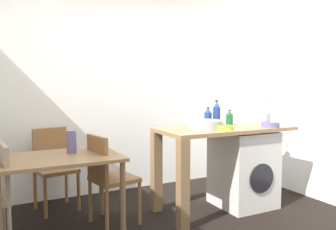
% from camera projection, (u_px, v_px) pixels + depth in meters
% --- Properties ---
extents(wall_back, '(4.60, 0.10, 2.70)m').
position_uv_depth(wall_back, '(109.00, 87.00, 4.48)').
color(wall_back, white).
rests_on(wall_back, ground_plane).
extents(dining_table, '(1.10, 0.76, 0.74)m').
position_uv_depth(dining_table, '(58.00, 167.00, 3.15)').
color(dining_table, olive).
rests_on(dining_table, ground_plane).
extents(chair_opposite, '(0.46, 0.46, 0.90)m').
position_uv_depth(chair_opposite, '(108.00, 175.00, 3.42)').
color(chair_opposite, olive).
rests_on(chair_opposite, ground_plane).
extents(chair_spare_by_wall, '(0.46, 0.46, 0.90)m').
position_uv_depth(chair_spare_by_wall, '(54.00, 164.00, 3.89)').
color(chair_spare_by_wall, olive).
rests_on(chair_spare_by_wall, ground_plane).
extents(kitchen_counter, '(1.50, 0.68, 0.92)m').
position_uv_depth(kitchen_counter, '(209.00, 143.00, 3.75)').
color(kitchen_counter, olive).
rests_on(kitchen_counter, ground_plane).
extents(washing_machine, '(0.60, 0.61, 0.86)m').
position_uv_depth(washing_machine, '(243.00, 168.00, 3.99)').
color(washing_machine, silver).
rests_on(washing_machine, ground_plane).
extents(sink_basin, '(0.38, 0.38, 0.09)m').
position_uv_depth(sink_basin, '(205.00, 124.00, 3.71)').
color(sink_basin, '#9EA0A5').
rests_on(sink_basin, kitchen_counter).
extents(tap, '(0.02, 0.02, 0.28)m').
position_uv_depth(tap, '(196.00, 114.00, 3.86)').
color(tap, '#B2B2B7').
rests_on(tap, kitchen_counter).
extents(bottle_tall_green, '(0.08, 0.08, 0.21)m').
position_uv_depth(bottle_tall_green, '(208.00, 118.00, 3.95)').
color(bottle_tall_green, navy).
rests_on(bottle_tall_green, kitchen_counter).
extents(bottle_squat_brown, '(0.08, 0.08, 0.29)m').
position_uv_depth(bottle_squat_brown, '(217.00, 114.00, 3.97)').
color(bottle_squat_brown, navy).
rests_on(bottle_squat_brown, kitchen_counter).
extents(bottle_clear_small, '(0.08, 0.08, 0.18)m').
position_uv_depth(bottle_clear_small, '(229.00, 119.00, 3.96)').
color(bottle_clear_small, '#19592D').
rests_on(bottle_clear_small, kitchen_counter).
extents(mixing_bowl, '(0.18, 0.18, 0.05)m').
position_uv_depth(mixing_bowl, '(225.00, 127.00, 3.58)').
color(mixing_bowl, '#A8C63D').
rests_on(mixing_bowl, kitchen_counter).
extents(utensil_crock, '(0.11, 0.11, 0.30)m').
position_uv_depth(utensil_crock, '(265.00, 118.00, 4.16)').
color(utensil_crock, gray).
rests_on(utensil_crock, kitchen_counter).
extents(colander, '(0.20, 0.20, 0.06)m').
position_uv_depth(colander, '(270.00, 124.00, 3.84)').
color(colander, slate).
rests_on(colander, kitchen_counter).
extents(vase, '(0.09, 0.09, 0.22)m').
position_uv_depth(vase, '(72.00, 142.00, 3.29)').
color(vase, slate).
rests_on(vase, dining_table).
extents(scissors, '(0.15, 0.06, 0.01)m').
position_uv_depth(scissors, '(227.00, 128.00, 3.72)').
color(scissors, '#B2B2B7').
rests_on(scissors, kitchen_counter).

